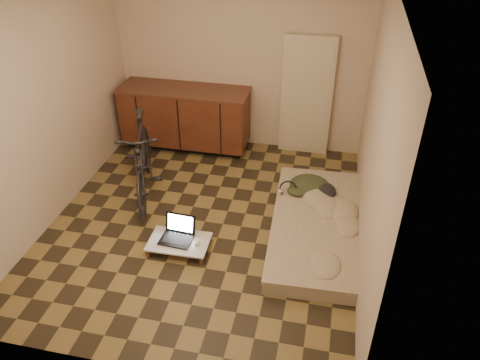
% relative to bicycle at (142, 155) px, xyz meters
% --- Properties ---
extents(room_shell, '(3.50, 4.00, 2.60)m').
position_rel_bicycle_xyz_m(room_shell, '(0.89, -0.43, 0.74)').
color(room_shell, olive).
rests_on(room_shell, ground).
extents(cabinets, '(1.84, 0.62, 0.91)m').
position_rel_bicycle_xyz_m(cabinets, '(0.14, 1.28, -0.09)').
color(cabinets, black).
rests_on(cabinets, ground).
extents(appliance_panel, '(0.70, 0.10, 1.70)m').
position_rel_bicycle_xyz_m(appliance_panel, '(1.84, 1.51, 0.29)').
color(appliance_panel, beige).
rests_on(appliance_panel, ground).
extents(bicycle, '(1.03, 1.80, 1.12)m').
position_rel_bicycle_xyz_m(bicycle, '(0.00, 0.00, 0.00)').
color(bicycle, black).
rests_on(bicycle, ground).
extents(futon, '(1.10, 2.14, 0.18)m').
position_rel_bicycle_xyz_m(futon, '(2.19, -0.35, -0.47)').
color(futon, '#AFA88C').
rests_on(futon, ground).
extents(clothing_pile, '(0.54, 0.45, 0.21)m').
position_rel_bicycle_xyz_m(clothing_pile, '(2.09, 0.24, -0.27)').
color(clothing_pile, '#2F361F').
rests_on(clothing_pile, futon).
extents(headphones, '(0.26, 0.24, 0.16)m').
position_rel_bicycle_xyz_m(headphones, '(1.80, 0.09, -0.30)').
color(headphones, black).
rests_on(headphones, futon).
extents(lap_desk, '(0.66, 0.44, 0.11)m').
position_rel_bicycle_xyz_m(lap_desk, '(0.75, -0.94, -0.46)').
color(lap_desk, brown).
rests_on(lap_desk, ground).
extents(laptop, '(0.36, 0.32, 0.23)m').
position_rel_bicycle_xyz_m(laptop, '(0.72, -0.89, -0.40)').
color(laptop, black).
rests_on(laptop, lap_desk).
extents(mouse, '(0.07, 0.10, 0.03)m').
position_rel_bicycle_xyz_m(mouse, '(0.96, -0.94, -0.43)').
color(mouse, white).
rests_on(mouse, lap_desk).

